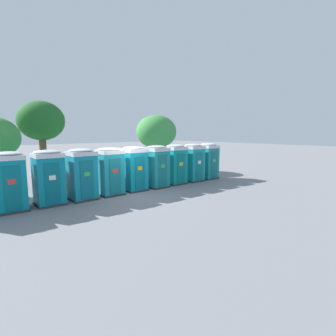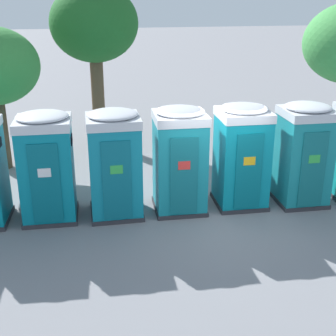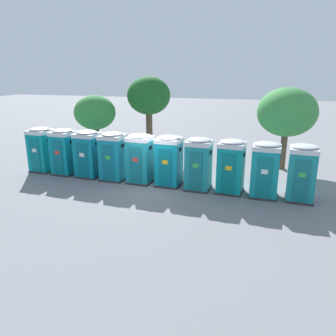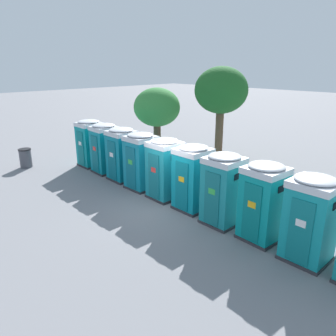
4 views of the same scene
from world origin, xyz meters
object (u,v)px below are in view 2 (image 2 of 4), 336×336
object	(u,v)px
portapotty_2	(47,166)
portapotty_4	(180,159)
portapotty_6	(303,154)
street_tree_1	(94,25)
portapotty_5	(242,155)
portapotty_3	(115,163)

from	to	relation	value
portapotty_2	portapotty_4	bearing A→B (deg)	-1.92
portapotty_4	portapotty_6	bearing A→B (deg)	-2.60
portapotty_4	portapotty_6	xyz separation A→B (m)	(3.07, -0.14, 0.00)
street_tree_1	portapotty_4	bearing A→B (deg)	-73.99
portapotty_4	portapotty_2	bearing A→B (deg)	178.08
portapotty_4	portapotty_5	size ratio (longest dim) A/B	1.00
portapotty_5	portapotty_6	xyz separation A→B (m)	(1.53, -0.15, 0.00)
portapotty_3	portapotty_4	size ratio (longest dim) A/B	1.00
portapotty_3	portapotty_5	xyz separation A→B (m)	(3.07, -0.00, 0.00)
portapotty_3	portapotty_4	bearing A→B (deg)	-0.37
street_tree_1	portapotty_5	bearing A→B (deg)	-60.97
portapotty_3	street_tree_1	world-z (taller)	street_tree_1
portapotty_2	portapotty_5	bearing A→B (deg)	-1.20
portapotty_2	portapotty_6	bearing A→B (deg)	-2.26
portapotty_3	portapotty_6	distance (m)	4.61
portapotty_4	street_tree_1	xyz separation A→B (m)	(-1.65, 5.75, 2.68)
portapotty_5	street_tree_1	bearing A→B (deg)	119.03
portapotty_4	portapotty_6	world-z (taller)	same
portapotty_3	portapotty_4	distance (m)	1.54
portapotty_3	street_tree_1	bearing A→B (deg)	91.14
street_tree_1	portapotty_6	bearing A→B (deg)	-51.29
portapotty_2	street_tree_1	xyz separation A→B (m)	(1.42, 5.64, 2.68)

